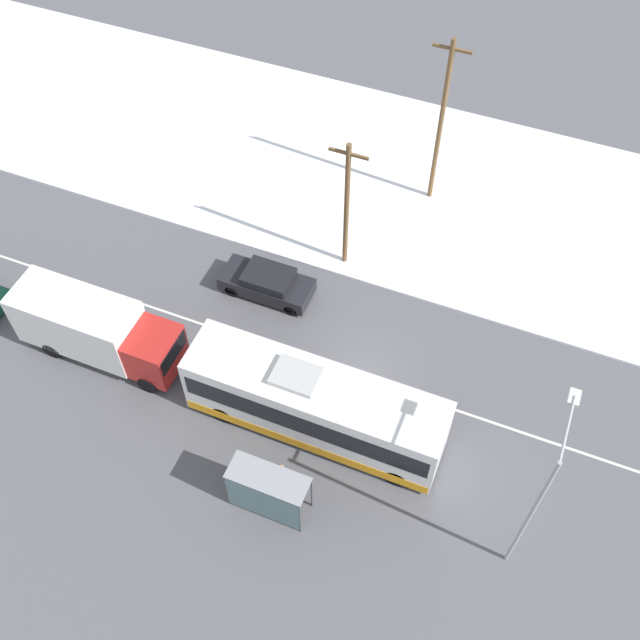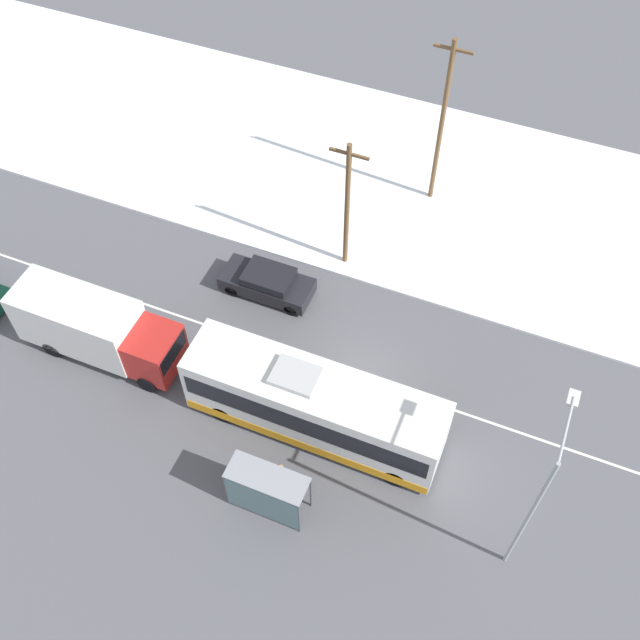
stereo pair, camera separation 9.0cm
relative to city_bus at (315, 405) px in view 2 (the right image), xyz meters
The scene contains 11 objects.
ground_plane 3.57m from the city_bus, 71.60° to the left, with size 120.00×120.00×0.00m, color #56565B.
snow_lot 15.43m from the city_bus, 86.31° to the left, with size 80.00×14.37×0.12m.
lane_marking_center 3.57m from the city_bus, 71.60° to the left, with size 60.00×0.12×0.00m.
city_bus is the anchor object (origin of this frame).
box_truck 10.23m from the city_bus, behind, with size 7.42×2.30×3.16m.
sedan_car 7.64m from the city_bus, 129.52° to the left, with size 4.33×1.80×1.39m.
pedestrian_at_stop 3.05m from the city_bus, 93.27° to the right, with size 0.66×0.29×1.82m.
bus_shelter 4.11m from the city_bus, 94.01° to the right, with size 3.07×1.20×2.40m.
streetlamp 9.48m from the city_bus, 12.54° to the right, with size 0.36×2.87×7.91m.
utility_pole_roadside 9.52m from the city_bus, 103.44° to the left, with size 1.80×0.24×7.30m.
utility_pole_snowlot 15.30m from the city_bus, 88.65° to the left, with size 1.80×0.24×9.27m.
Camera 2 is at (5.03, -17.01, 27.56)m, focal length 42.00 mm.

